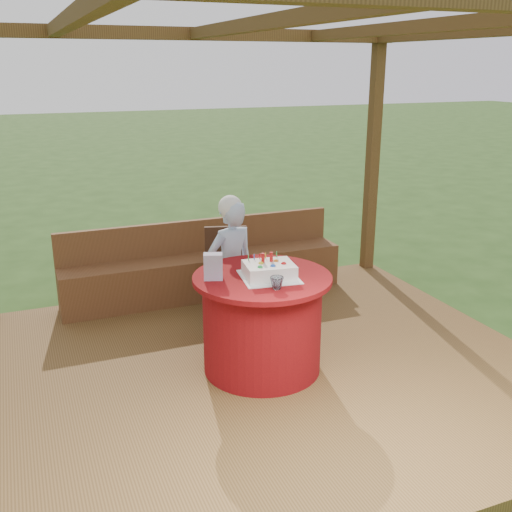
{
  "coord_description": "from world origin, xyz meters",
  "views": [
    {
      "loc": [
        -1.76,
        -4.08,
        2.51
      ],
      "look_at": [
        0.0,
        0.25,
        1.0
      ],
      "focal_mm": 42.0,
      "sensor_mm": 36.0,
      "label": 1
    }
  ],
  "objects_px": {
    "birthday_cake": "(269,270)",
    "table": "(262,322)",
    "chair": "(227,268)",
    "gift_bag": "(213,267)",
    "elderly_woman": "(231,266)",
    "bench": "(204,272)",
    "drinking_glass": "(277,283)"
  },
  "relations": [
    {
      "from": "chair",
      "to": "elderly_woman",
      "type": "relative_size",
      "value": 0.66
    },
    {
      "from": "elderly_woman",
      "to": "gift_bag",
      "type": "bearing_deg",
      "value": -119.8
    },
    {
      "from": "elderly_woman",
      "to": "birthday_cake",
      "type": "bearing_deg",
      "value": -87.71
    },
    {
      "from": "bench",
      "to": "table",
      "type": "distance_m",
      "value": 1.75
    },
    {
      "from": "table",
      "to": "gift_bag",
      "type": "bearing_deg",
      "value": 169.77
    },
    {
      "from": "bench",
      "to": "chair",
      "type": "relative_size",
      "value": 3.48
    },
    {
      "from": "table",
      "to": "drinking_glass",
      "type": "distance_m",
      "value": 0.54
    },
    {
      "from": "bench",
      "to": "drinking_glass",
      "type": "xyz_separation_m",
      "value": [
        -0.07,
        -2.04,
        0.59
      ]
    },
    {
      "from": "chair",
      "to": "birthday_cake",
      "type": "bearing_deg",
      "value": -94.03
    },
    {
      "from": "elderly_woman",
      "to": "birthday_cake",
      "type": "xyz_separation_m",
      "value": [
        0.03,
        -0.79,
        0.21
      ]
    },
    {
      "from": "chair",
      "to": "drinking_glass",
      "type": "relative_size",
      "value": 8.54
    },
    {
      "from": "gift_bag",
      "to": "table",
      "type": "bearing_deg",
      "value": 8.84
    },
    {
      "from": "birthday_cake",
      "to": "table",
      "type": "bearing_deg",
      "value": 122.95
    },
    {
      "from": "chair",
      "to": "gift_bag",
      "type": "height_order",
      "value": "gift_bag"
    },
    {
      "from": "chair",
      "to": "gift_bag",
      "type": "relative_size",
      "value": 4.22
    },
    {
      "from": "bench",
      "to": "elderly_woman",
      "type": "distance_m",
      "value": 1.08
    },
    {
      "from": "chair",
      "to": "birthday_cake",
      "type": "xyz_separation_m",
      "value": [
        -0.09,
        -1.26,
        0.39
      ]
    },
    {
      "from": "bench",
      "to": "birthday_cake",
      "type": "height_order",
      "value": "birthday_cake"
    },
    {
      "from": "bench",
      "to": "chair",
      "type": "bearing_deg",
      "value": -82.95
    },
    {
      "from": "bench",
      "to": "drinking_glass",
      "type": "distance_m",
      "value": 2.13
    },
    {
      "from": "elderly_woman",
      "to": "table",
      "type": "bearing_deg",
      "value": -90.27
    },
    {
      "from": "elderly_woman",
      "to": "drinking_glass",
      "type": "height_order",
      "value": "elderly_woman"
    },
    {
      "from": "birthday_cake",
      "to": "drinking_glass",
      "type": "height_order",
      "value": "birthday_cake"
    },
    {
      "from": "table",
      "to": "chair",
      "type": "distance_m",
      "value": 1.21
    },
    {
      "from": "bench",
      "to": "elderly_woman",
      "type": "relative_size",
      "value": 2.31
    },
    {
      "from": "bench",
      "to": "gift_bag",
      "type": "relative_size",
      "value": 14.69
    },
    {
      "from": "chair",
      "to": "drinking_glass",
      "type": "height_order",
      "value": "drinking_glass"
    },
    {
      "from": "bench",
      "to": "birthday_cake",
      "type": "distance_m",
      "value": 1.89
    },
    {
      "from": "chair",
      "to": "birthday_cake",
      "type": "height_order",
      "value": "birthday_cake"
    },
    {
      "from": "bench",
      "to": "gift_bag",
      "type": "height_order",
      "value": "gift_bag"
    },
    {
      "from": "bench",
      "to": "elderly_woman",
      "type": "bearing_deg",
      "value": -93.07
    },
    {
      "from": "chair",
      "to": "birthday_cake",
      "type": "distance_m",
      "value": 1.32
    }
  ]
}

